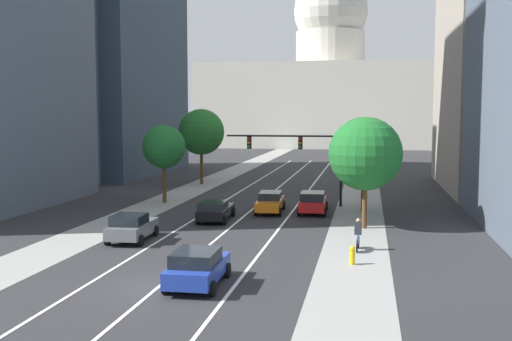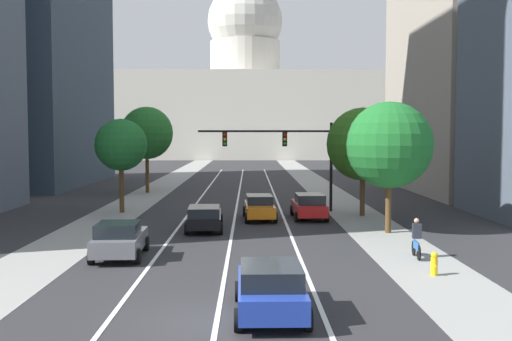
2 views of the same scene
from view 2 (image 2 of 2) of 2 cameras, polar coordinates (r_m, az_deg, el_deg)
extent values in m
plane|color=#2B2B2D|center=(57.03, -1.57, -1.80)|extent=(400.00, 400.00, 0.00)
cube|color=gray|center=(52.79, -10.32, -2.29)|extent=(3.49, 130.00, 0.01)
cube|color=gray|center=(52.51, 7.05, -2.29)|extent=(3.49, 130.00, 0.01)
cube|color=white|center=(42.30, -6.11, -3.69)|extent=(0.16, 90.00, 0.01)
cube|color=white|center=(42.12, -1.90, -3.71)|extent=(0.16, 90.00, 0.01)
cube|color=white|center=(42.16, 2.33, -3.70)|extent=(0.16, 90.00, 0.01)
cube|color=#334251|center=(68.00, -21.85, 12.35)|extent=(14.73, 23.08, 32.02)
cube|color=beige|center=(131.48, -1.04, 5.12)|extent=(54.92, 28.85, 17.73)
cylinder|color=beige|center=(132.41, -1.05, 10.56)|extent=(15.09, 15.09, 7.38)
sphere|color=beige|center=(133.65, -1.05, 14.03)|extent=(16.18, 16.18, 16.18)
cube|color=orange|center=(37.19, 0.33, -3.68)|extent=(1.91, 4.68, 0.66)
cube|color=black|center=(37.24, 0.31, -2.75)|extent=(1.67, 2.40, 0.53)
cylinder|color=black|center=(38.74, -1.08, -3.88)|extent=(0.25, 0.65, 0.64)
cylinder|color=black|center=(38.84, 1.44, -3.86)|extent=(0.25, 0.65, 0.64)
cylinder|color=black|center=(35.64, -0.89, -4.54)|extent=(0.25, 0.65, 0.64)
cylinder|color=black|center=(35.75, 1.85, -4.51)|extent=(0.25, 0.65, 0.64)
cube|color=slate|center=(26.67, -12.80, -6.63)|extent=(2.07, 4.30, 0.70)
cube|color=black|center=(26.04, -13.01, -5.47)|extent=(1.81, 2.01, 0.56)
cylinder|color=black|center=(28.28, -14.19, -6.79)|extent=(0.25, 0.65, 0.64)
cylinder|color=black|center=(27.99, -10.40, -6.84)|extent=(0.25, 0.65, 0.64)
cylinder|color=black|center=(25.52, -15.41, -7.93)|extent=(0.25, 0.65, 0.64)
cylinder|color=black|center=(25.20, -11.21, -8.02)|extent=(0.25, 0.65, 0.64)
cube|color=black|center=(33.39, -4.91, -4.61)|extent=(2.01, 4.81, 0.57)
cube|color=black|center=(32.31, -4.96, -3.90)|extent=(1.76, 2.47, 0.52)
cylinder|color=black|center=(35.06, -6.30, -4.69)|extent=(0.25, 0.65, 0.64)
cylinder|color=black|center=(35.01, -3.35, -4.69)|extent=(0.25, 0.65, 0.64)
cylinder|color=black|center=(31.88, -6.61, -5.53)|extent=(0.25, 0.65, 0.64)
cylinder|color=black|center=(31.83, -3.36, -5.53)|extent=(0.25, 0.65, 0.64)
cube|color=#1E389E|center=(18.01, 1.38, -11.53)|extent=(1.96, 4.35, 0.69)
cube|color=black|center=(17.54, 1.44, -9.85)|extent=(1.78, 2.37, 0.56)
cylinder|color=black|center=(19.49, -1.68, -11.40)|extent=(0.23, 0.64, 0.64)
cylinder|color=black|center=(19.58, 3.99, -11.34)|extent=(0.23, 0.64, 0.64)
cylinder|color=black|center=(16.67, -1.72, -14.01)|extent=(0.23, 0.64, 0.64)
cylinder|color=black|center=(16.77, 4.98, -13.92)|extent=(0.23, 0.64, 0.64)
cube|color=red|center=(37.74, 5.04, -3.57)|extent=(1.93, 4.50, 0.69)
cube|color=black|center=(37.13, 5.15, -2.69)|extent=(1.73, 2.34, 0.59)
cylinder|color=black|center=(39.18, 3.44, -3.81)|extent=(0.24, 0.65, 0.64)
cylinder|color=black|center=(39.39, 6.07, -3.78)|extent=(0.24, 0.65, 0.64)
cylinder|color=black|center=(36.19, 3.91, -4.42)|extent=(0.24, 0.65, 0.64)
cylinder|color=black|center=(36.43, 6.75, -4.39)|extent=(0.24, 0.65, 0.64)
cylinder|color=black|center=(41.12, 7.15, 0.32)|extent=(0.20, 0.20, 6.07)
cylinder|color=black|center=(40.69, 0.84, 3.76)|extent=(9.05, 0.14, 0.14)
cube|color=black|center=(40.75, 2.75, 2.98)|extent=(0.32, 0.28, 0.96)
sphere|color=red|center=(40.59, 2.76, 3.41)|extent=(0.20, 0.20, 0.20)
sphere|color=orange|center=(40.60, 2.76, 2.98)|extent=(0.20, 0.20, 0.20)
sphere|color=green|center=(40.60, 2.76, 2.56)|extent=(0.20, 0.20, 0.20)
cube|color=black|center=(40.71, -2.99, 2.98)|extent=(0.32, 0.28, 0.96)
sphere|color=red|center=(40.56, -3.00, 3.40)|extent=(0.20, 0.20, 0.20)
sphere|color=orange|center=(40.56, -3.00, 2.98)|extent=(0.20, 0.20, 0.20)
sphere|color=green|center=(40.56, -3.00, 2.56)|extent=(0.20, 0.20, 0.20)
cylinder|color=yellow|center=(23.74, 16.58, -8.74)|extent=(0.26, 0.26, 0.70)
sphere|color=yellow|center=(23.66, 16.60, -7.73)|extent=(0.26, 0.26, 0.26)
cylinder|color=yellow|center=(23.59, 16.70, -8.74)|extent=(0.10, 0.12, 0.10)
cylinder|color=black|center=(26.30, 15.23, -7.56)|extent=(0.09, 0.66, 0.66)
cylinder|color=black|center=(27.30, 14.76, -7.15)|extent=(0.09, 0.66, 0.66)
cube|color=#1959B2|center=(26.76, 15.00, -6.89)|extent=(0.12, 1.00, 0.36)
cube|color=#262833|center=(26.60, 15.04, -5.57)|extent=(0.38, 0.30, 0.64)
sphere|color=tan|center=(26.61, 15.03, -4.64)|extent=(0.22, 0.22, 0.22)
cylinder|color=#51381E|center=(39.35, 10.09, -2.09)|extent=(0.32, 0.32, 3.00)
sphere|color=#2E611A|center=(39.17, 10.14, 2.49)|extent=(4.71, 4.71, 4.71)
cylinder|color=#51381E|center=(41.32, -12.66, -1.61)|extent=(0.32, 0.32, 3.35)
sphere|color=#1E652A|center=(41.16, -12.71, 2.40)|extent=(3.49, 3.49, 3.49)
cylinder|color=#51381E|center=(54.55, -10.30, -0.15)|extent=(0.32, 0.32, 3.72)
sphere|color=#236928|center=(54.44, -10.34, 3.53)|extent=(4.69, 4.69, 4.69)
cylinder|color=#51381E|center=(32.89, 12.48, -3.14)|extent=(0.32, 0.32, 3.11)
sphere|color=#1D6828|center=(32.67, 12.55, 2.39)|extent=(4.62, 4.62, 4.62)
camera|label=1|loc=(10.67, 133.57, 7.71)|focal=43.27mm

